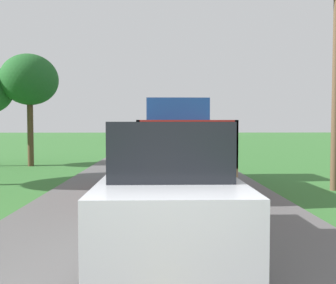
% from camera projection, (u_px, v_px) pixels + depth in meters
% --- Properties ---
extents(banana_truck_near, '(2.38, 5.82, 2.80)m').
position_uv_depth(banana_truck_near, '(178.00, 141.00, 11.96)').
color(banana_truck_near, '#2D2D30').
rests_on(banana_truck_near, road_surface).
extents(banana_truck_far, '(2.38, 5.81, 2.80)m').
position_uv_depth(banana_truck_far, '(166.00, 132.00, 26.59)').
color(banana_truck_far, '#2D2D30').
rests_on(banana_truck_far, road_surface).
extents(utility_pole_roadside, '(1.91, 0.20, 6.17)m').
position_uv_depth(utility_pole_roadside, '(336.00, 79.00, 10.87)').
color(utility_pole_roadside, brown).
rests_on(utility_pole_roadside, ground).
extents(roadside_tree_mid_right, '(2.70, 2.70, 5.37)m').
position_uv_depth(roadside_tree_mid_right, '(30.00, 80.00, 17.47)').
color(roadside_tree_mid_right, '#4C3823').
rests_on(roadside_tree_mid_right, ground).
extents(following_car, '(1.74, 4.10, 1.92)m').
position_uv_depth(following_car, '(169.00, 187.00, 5.22)').
color(following_car, '#B7BABF').
rests_on(following_car, road_surface).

